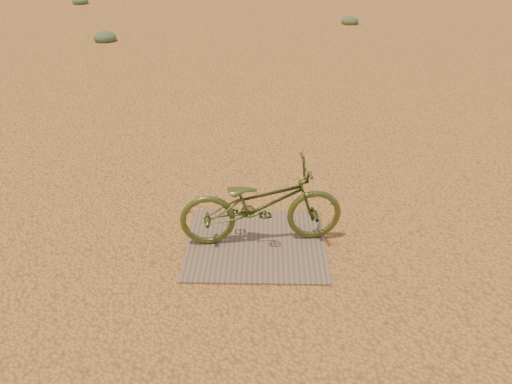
{
  "coord_description": "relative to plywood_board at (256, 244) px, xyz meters",
  "views": [
    {
      "loc": [
        0.26,
        -4.5,
        2.89
      ],
      "look_at": [
        0.17,
        -0.36,
        0.6
      ],
      "focal_mm": 35.0,
      "sensor_mm": 36.0,
      "label": 1
    }
  ],
  "objects": [
    {
      "name": "plywood_board",
      "position": [
        0.0,
        0.0,
        0.0
      ],
      "size": [
        1.38,
        1.27,
        0.02
      ],
      "primitive_type": "cube",
      "color": "#756250",
      "rests_on": "ground"
    },
    {
      "name": "kale_c",
      "position": [
        -7.09,
        15.89,
        -0.01
      ],
      "size": [
        0.6,
        0.6,
        0.33
      ],
      "primitive_type": "ellipsoid",
      "color": "#536644",
      "rests_on": "ground"
    },
    {
      "name": "kale_a",
      "position": [
        -4.24,
        9.37,
        -0.01
      ],
      "size": [
        0.6,
        0.6,
        0.33
      ],
      "primitive_type": "ellipsoid",
      "color": "#536644",
      "rests_on": "ground"
    },
    {
      "name": "ground",
      "position": [
        -0.17,
        0.36,
        -0.01
      ],
      "size": [
        120.0,
        120.0,
        0.0
      ],
      "primitive_type": "plane",
      "color": "gold",
      "rests_on": "ground"
    },
    {
      "name": "bicycle",
      "position": [
        0.05,
        0.06,
        0.43
      ],
      "size": [
        1.65,
        0.75,
        0.84
      ],
      "primitive_type": "imported",
      "rotation": [
        0.0,
        0.0,
        1.7
      ],
      "color": "#475523",
      "rests_on": "plywood_board"
    },
    {
      "name": "kale_b",
      "position": [
        2.64,
        12.0,
        -0.01
      ],
      "size": [
        0.54,
        0.54,
        0.29
      ],
      "primitive_type": "ellipsoid",
      "color": "#536644",
      "rests_on": "ground"
    }
  ]
}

